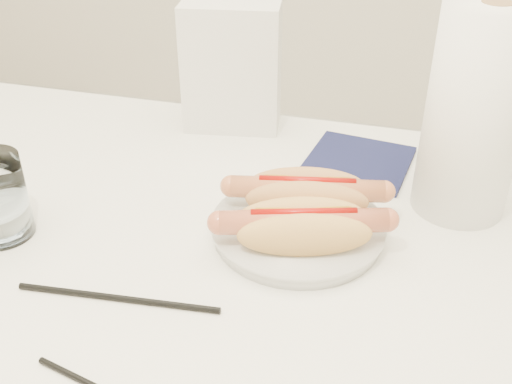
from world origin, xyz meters
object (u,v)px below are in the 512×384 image
(table, at_px, (196,278))
(paper_towel_roll, at_px, (475,114))
(plate, at_px, (298,230))
(hotdog_right, at_px, (303,227))
(hotdog_left, at_px, (307,194))
(napkin_box, at_px, (232,67))

(table, distance_m, paper_towel_roll, 0.42)
(plate, relative_size, hotdog_right, 1.08)
(hotdog_right, bearing_deg, plate, 92.17)
(hotdog_left, bearing_deg, paper_towel_roll, 14.39)
(hotdog_left, distance_m, napkin_box, 0.32)
(napkin_box, relative_size, paper_towel_roll, 0.76)
(table, relative_size, paper_towel_roll, 4.30)
(plate, bearing_deg, hotdog_right, -70.70)
(hotdog_left, distance_m, paper_towel_roll, 0.24)
(napkin_box, bearing_deg, hotdog_left, -64.04)
(table, bearing_deg, hotdog_left, 32.84)
(plate, xyz_separation_m, napkin_box, (-0.18, 0.29, 0.10))
(plate, bearing_deg, napkin_box, 121.40)
(plate, distance_m, hotdog_left, 0.05)
(plate, relative_size, hotdog_left, 1.08)
(hotdog_right, height_order, napkin_box, napkin_box)
(napkin_box, bearing_deg, plate, -67.80)
(hotdog_right, relative_size, napkin_box, 0.94)
(hotdog_right, distance_m, napkin_box, 0.39)
(plate, height_order, paper_towel_roll, paper_towel_roll)
(hotdog_right, relative_size, paper_towel_roll, 0.72)
(hotdog_left, xyz_separation_m, paper_towel_roll, (0.19, 0.09, 0.10))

